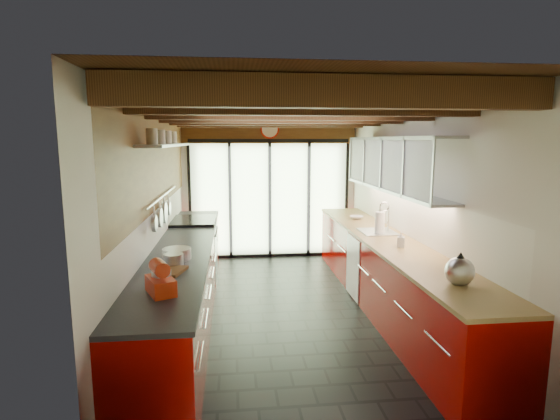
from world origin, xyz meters
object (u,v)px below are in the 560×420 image
object	(u,v)px
kettle	(460,270)
bowl	(357,218)
soap_bottle	(401,239)
paper_towel	(380,223)
stand_mixer	(161,280)

from	to	relation	value
kettle	bowl	bearing A→B (deg)	90.00
soap_bottle	bowl	distance (m)	1.84
paper_towel	stand_mixer	bearing A→B (deg)	-141.23
stand_mixer	soap_bottle	distance (m)	2.85
stand_mixer	paper_towel	size ratio (longest dim) A/B	1.04
kettle	soap_bottle	world-z (taller)	kettle
paper_towel	soap_bottle	xyz separation A→B (m)	(0.00, -0.75, -0.05)
stand_mixer	bowl	bearing A→B (deg)	50.97
bowl	stand_mixer	bearing A→B (deg)	-129.03
stand_mixer	paper_towel	xyz separation A→B (m)	(2.54, 2.04, 0.03)
kettle	bowl	world-z (taller)	kettle
stand_mixer	kettle	bearing A→B (deg)	-0.97
kettle	stand_mixer	bearing A→B (deg)	179.03
stand_mixer	soap_bottle	size ratio (longest dim) A/B	1.98
soap_bottle	bowl	xyz separation A→B (m)	(0.00, 1.84, -0.06)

